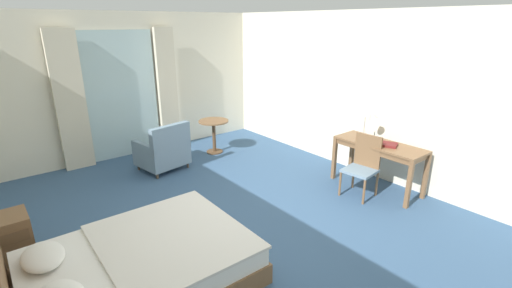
{
  "coord_description": "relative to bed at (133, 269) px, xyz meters",
  "views": [
    {
      "loc": [
        -2.53,
        -3.45,
        2.59
      ],
      "look_at": [
        0.57,
        0.38,
        0.91
      ],
      "focal_mm": 25.08,
      "sensor_mm": 36.0,
      "label": 1
    }
  ],
  "objects": [
    {
      "name": "wall_right",
      "position": [
        4.44,
        0.36,
        1.15
      ],
      "size": [
        0.12,
        7.41,
        2.79
      ],
      "primitive_type": "cube",
      "color": "silver",
      "rests_on": "ground"
    },
    {
      "name": "closed_book",
      "position": [
        3.97,
        -0.31,
        0.54
      ],
      "size": [
        0.32,
        0.34,
        0.04
      ],
      "primitive_type": "cube",
      "rotation": [
        0.0,
        0.0,
        0.38
      ],
      "color": "maroon",
      "rests_on": "writing_desk"
    },
    {
      "name": "armchair_by_window",
      "position": [
        1.63,
        2.73,
        0.1
      ],
      "size": [
        0.89,
        0.84,
        0.89
      ],
      "color": "gray",
      "rests_on": "ground"
    },
    {
      "name": "curtain_panel_left",
      "position": [
        0.44,
        3.82,
        1.0
      ],
      "size": [
        0.51,
        0.1,
        2.5
      ],
      "primitive_type": "cube",
      "color": "beige",
      "rests_on": "ground"
    },
    {
      "name": "desk_chair",
      "position": [
        3.61,
        -0.15,
        0.27
      ],
      "size": [
        0.49,
        0.5,
        0.96
      ],
      "color": "gray",
      "rests_on": "ground"
    },
    {
      "name": "desk_lamp",
      "position": [
        4.01,
        0.06,
        0.88
      ],
      "size": [
        0.2,
        0.23,
        0.49
      ],
      "color": "#B7B2A8",
      "rests_on": "writing_desk"
    },
    {
      "name": "writing_desk",
      "position": [
        3.98,
        -0.17,
        0.43
      ],
      "size": [
        0.55,
        1.42,
        0.77
      ],
      "color": "brown",
      "rests_on": "ground"
    },
    {
      "name": "balcony_glass_door",
      "position": [
        1.37,
        3.92,
        0.98
      ],
      "size": [
        1.42,
        0.02,
        2.46
      ],
      "primitive_type": "cube",
      "color": "silver",
      "rests_on": "ground"
    },
    {
      "name": "nightstand",
      "position": [
        -0.91,
        1.34,
        0.03
      ],
      "size": [
        0.46,
        0.45,
        0.56
      ],
      "color": "brown",
      "rests_on": "ground"
    },
    {
      "name": "curtain_panel_right",
      "position": [
        2.3,
        3.82,
        1.0
      ],
      "size": [
        0.39,
        0.1,
        2.5
      ],
      "primitive_type": "cube",
      "color": "beige",
      "rests_on": "ground"
    },
    {
      "name": "round_cafe_table",
      "position": [
        2.84,
        2.94,
        0.26
      ],
      "size": [
        0.61,
        0.61,
        0.69
      ],
      "color": "brown",
      "rests_on": "ground"
    },
    {
      "name": "bed",
      "position": [
        0.0,
        0.0,
        0.0
      ],
      "size": [
        2.25,
        1.65,
        1.01
      ],
      "color": "brown",
      "rests_on": "ground"
    },
    {
      "name": "wall_back",
      "position": [
        1.61,
        4.0,
        1.15
      ],
      "size": [
        5.76,
        0.12,
        2.79
      ],
      "primitive_type": "cube",
      "color": "silver",
      "rests_on": "ground"
    },
    {
      "name": "ground",
      "position": [
        1.61,
        0.36,
        -0.3
      ],
      "size": [
        6.16,
        7.81,
        0.1
      ],
      "primitive_type": "cube",
      "color": "#38567A"
    }
  ]
}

